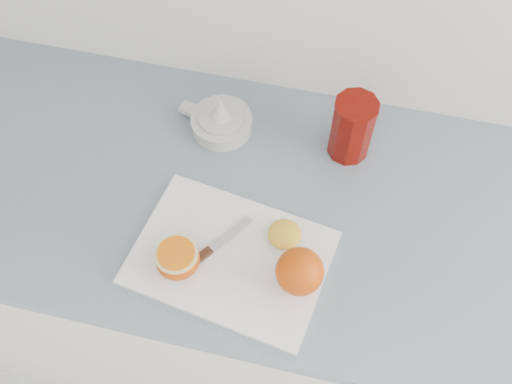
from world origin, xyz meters
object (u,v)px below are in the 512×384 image
Objects in this scene: counter at (265,285)px; half_orange at (178,259)px; citrus_juicer at (221,120)px; cutting_board at (230,257)px; red_tumbler at (352,130)px.

half_orange is at bearing -124.41° from counter.
citrus_juicer reaches higher than half_orange.
citrus_juicer reaches higher than counter.
cutting_board is at bearing -104.90° from counter.
cutting_board is at bearing 23.63° from half_orange.
half_orange reaches higher than counter.
red_tumbler is (0.28, 0.00, 0.04)m from citrus_juicer.
half_orange is (-0.09, -0.04, 0.03)m from cutting_board.
half_orange reaches higher than cutting_board.
red_tumbler is at bearing 52.26° from half_orange.
counter is 0.55m from red_tumbler.
cutting_board is 2.44× the size of red_tumbler.
half_orange is 0.48× the size of citrus_juicer.
counter is 0.53m from half_orange.
citrus_juicer is (-0.10, 0.30, 0.02)m from cutting_board.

